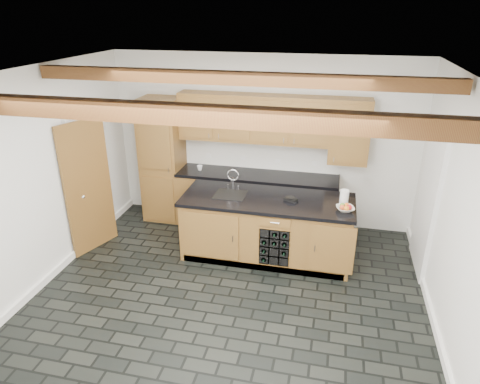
% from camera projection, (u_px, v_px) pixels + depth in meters
% --- Properties ---
extents(ground, '(5.00, 5.00, 0.00)m').
position_uv_depth(ground, '(225.00, 305.00, 5.37)').
color(ground, black).
rests_on(ground, ground).
extents(room_shell, '(5.01, 5.00, 5.00)m').
position_uv_depth(room_shell, '(228.00, 176.00, 5.25)').
color(room_shell, white).
rests_on(room_shell, ground).
extents(back_cabinetry, '(3.65, 0.62, 2.20)m').
position_uv_depth(back_cabinetry, '(237.00, 169.00, 7.06)').
color(back_cabinetry, olive).
rests_on(back_cabinetry, ground).
extents(island, '(2.48, 0.96, 0.93)m').
position_uv_depth(island, '(267.00, 228.00, 6.27)').
color(island, olive).
rests_on(island, ground).
extents(faucet, '(0.45, 0.40, 0.34)m').
position_uv_depth(faucet, '(231.00, 192.00, 6.23)').
color(faucet, black).
rests_on(faucet, island).
extents(kitchen_scale, '(0.21, 0.17, 0.06)m').
position_uv_depth(kitchen_scale, '(291.00, 199.00, 6.01)').
color(kitchen_scale, black).
rests_on(kitchen_scale, island).
extents(fruit_bowl, '(0.29, 0.29, 0.06)m').
position_uv_depth(fruit_bowl, '(345.00, 209.00, 5.72)').
color(fruit_bowl, beige).
rests_on(fruit_bowl, island).
extents(fruit_cluster, '(0.16, 0.17, 0.07)m').
position_uv_depth(fruit_cluster, '(345.00, 207.00, 5.70)').
color(fruit_cluster, red).
rests_on(fruit_cluster, fruit_bowl).
extents(paper_towel, '(0.12, 0.12, 0.22)m').
position_uv_depth(paper_towel, '(344.00, 198.00, 5.86)').
color(paper_towel, white).
rests_on(paper_towel, island).
extents(mug, '(0.11, 0.11, 0.08)m').
position_uv_depth(mug, '(200.00, 168.00, 7.13)').
color(mug, white).
rests_on(mug, back_cabinetry).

